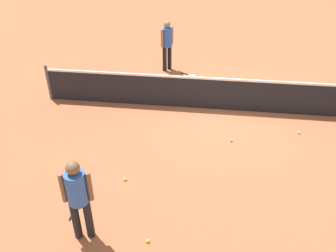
% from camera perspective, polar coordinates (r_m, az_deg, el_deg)
% --- Properties ---
extents(ground_plane, '(40.00, 40.00, 0.00)m').
position_cam_1_polar(ground_plane, '(10.32, 8.34, 2.65)').
color(ground_plane, '#9E5638').
extents(court_net, '(10.09, 0.09, 1.07)m').
position_cam_1_polar(court_net, '(10.07, 8.57, 5.10)').
color(court_net, '#4C4C51').
rests_on(court_net, ground_plane).
extents(player_near_side, '(0.53, 0.40, 1.70)m').
position_cam_1_polar(player_near_side, '(6.22, -14.14, -10.52)').
color(player_near_side, black).
rests_on(player_near_side, ground_plane).
extents(player_far_side, '(0.48, 0.48, 1.70)m').
position_cam_1_polar(player_far_side, '(12.19, -0.15, 13.25)').
color(player_far_side, black).
rests_on(player_far_side, ground_plane).
extents(tennis_racket_near_player, '(0.32, 0.58, 0.03)m').
position_cam_1_polar(tennis_racket_near_player, '(7.49, -14.36, -12.03)').
color(tennis_racket_near_player, white).
rests_on(tennis_racket_near_player, ground_plane).
extents(tennis_racket_far_player, '(0.60, 0.42, 0.03)m').
position_cam_1_polar(tennis_racket_far_player, '(12.16, 3.71, 8.01)').
color(tennis_racket_far_player, red).
rests_on(tennis_racket_far_player, ground_plane).
extents(tennis_ball_near_player, '(0.07, 0.07, 0.07)m').
position_cam_1_polar(tennis_ball_near_player, '(6.67, -3.23, -17.73)').
color(tennis_ball_near_player, '#C6E033').
rests_on(tennis_ball_near_player, ground_plane).
extents(tennis_ball_midcourt, '(0.07, 0.07, 0.07)m').
position_cam_1_polar(tennis_ball_midcourt, '(7.83, -6.83, -8.38)').
color(tennis_ball_midcourt, '#C6E033').
rests_on(tennis_ball_midcourt, ground_plane).
extents(tennis_ball_stray_left, '(0.07, 0.07, 0.07)m').
position_cam_1_polar(tennis_ball_stray_left, '(9.03, 9.99, -2.23)').
color(tennis_ball_stray_left, '#C6E033').
rests_on(tennis_ball_stray_left, ground_plane).
extents(tennis_ball_stray_right, '(0.07, 0.07, 0.07)m').
position_cam_1_polar(tennis_ball_stray_right, '(9.76, 20.09, -0.97)').
color(tennis_ball_stray_right, '#C6E033').
rests_on(tennis_ball_stray_right, ground_plane).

